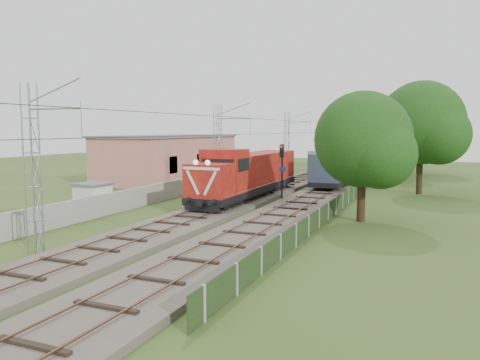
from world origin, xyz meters
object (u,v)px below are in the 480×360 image
at_px(locomotive, 248,174).
at_px(coach_rake, 385,148).
at_px(relay_hut, 93,199).
at_px(signal_post, 282,162).

bearing_deg(locomotive, coach_rake, 85.14).
distance_m(coach_rake, relay_hut, 70.34).
xyz_separation_m(locomotive, coach_rake, (5.00, 58.85, 0.16)).
distance_m(coach_rake, signal_post, 58.30).
xyz_separation_m(locomotive, relay_hut, (-7.40, -10.37, -1.11)).
height_order(signal_post, relay_hut, signal_post).
relative_size(locomotive, relay_hut, 7.51).
bearing_deg(locomotive, signal_post, 12.55).
relative_size(signal_post, relay_hut, 2.07).
height_order(locomotive, relay_hut, locomotive).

